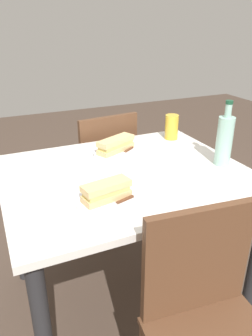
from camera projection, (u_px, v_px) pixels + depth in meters
The scene contains 13 objects.
ground_plane at pixel (126, 296), 1.77m from camera, with size 8.00×8.00×0.00m, color #47382D.
dining_table at pixel (126, 194), 1.51m from camera, with size 1.08×0.87×0.75m.
chair_far at pixel (208, 322), 1.04m from camera, with size 0.44×0.44×0.85m.
chair_near at pixel (103, 167), 2.13m from camera, with size 0.44×0.44×0.85m.
plate_near at pixel (107, 201), 1.21m from camera, with size 0.23×0.23×0.01m, color white.
baguette_sandwich_near at pixel (106, 191), 1.20m from camera, with size 0.19×0.10×0.07m.
knife_near at pixel (117, 203), 1.18m from camera, with size 0.18×0.06×0.01m.
plate_far at pixel (116, 152), 1.65m from camera, with size 0.23×0.23×0.01m, color white.
baguette_sandwich_far at pixel (116, 145), 1.64m from camera, with size 0.22×0.15×0.07m.
knife_far at pixel (125, 152), 1.63m from camera, with size 0.15×0.11×0.01m.
water_bottle at pixel (224, 140), 1.49m from camera, with size 0.07×0.07×0.30m.
beer_glass at pixel (172, 127), 1.84m from camera, with size 0.07×0.07×0.14m, color gold.
paper_napkin at pixel (40, 158), 1.60m from camera, with size 0.14×0.14×0.00m, color white.
Camera 1 is at (0.54, 1.20, 1.37)m, focal length 34.81 mm.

